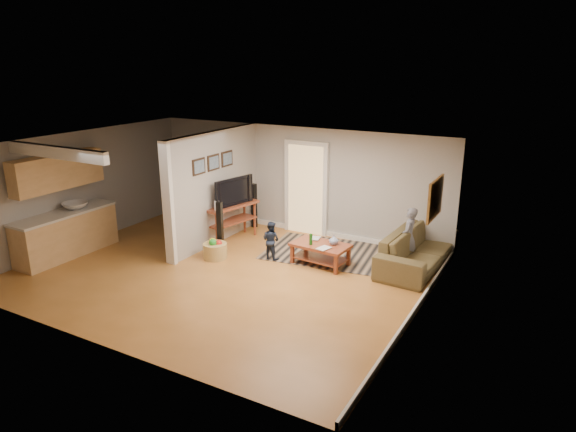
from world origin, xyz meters
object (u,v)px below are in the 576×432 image
Objects in this scene: coffee_table at (321,248)px; tv_console at (231,208)px; sofa at (417,265)px; speaker_left at (220,227)px; speaker_right at (254,206)px; toddler at (271,258)px; toy_basket at (215,250)px; child at (407,264)px.

coffee_table is 0.83× the size of tv_console.
speaker_left reaches higher than sofa.
speaker_right reaches higher than sofa.
speaker_right is at bearing -42.05° from toddler.
speaker_right is (-2.48, 1.39, 0.20)m from coffee_table.
sofa is at bearing 23.43° from toy_basket.
child is at bearing 7.16° from speaker_left.
coffee_table is 1.07× the size of speaker_left.
speaker_left is at bearing -70.27° from speaker_right.
tv_console is 1.28m from toy_basket.
speaker_right is (-0.26, 1.76, -0.01)m from speaker_left.
tv_console is 2.87× the size of toy_basket.
speaker_left reaches higher than toy_basket.
toy_basket is 3.95m from child.
tv_console is (-2.42, 0.33, 0.43)m from coffee_table.
speaker_left is at bearing -77.67° from child.
toy_basket is at bearing -160.07° from coffee_table.
tv_console is 1.29× the size of speaker_left.
toddler reaches higher than sofa.
tv_console is 1.77× the size of toddler.
sofa is 4.26m from speaker_right.
speaker_right is (-0.06, 1.06, -0.23)m from tv_console.
child is 1.48× the size of toddler.
speaker_right is at bearing 87.52° from speaker_left.
tv_console reaches higher than sofa.
child reaches higher than sofa.
sofa is 4.93× the size of toy_basket.
tv_console is 1.30× the size of speaker_right.
child is (3.74, 1.23, -0.55)m from speaker_left.
tv_console reaches higher than child.
sofa is at bearing -152.32° from toddler.
child is (3.94, 0.52, -0.77)m from tv_console.
child is at bearing 29.36° from coffee_table.
speaker_left is 1.30m from toddler.
child is at bearing 3.55° from speaker_right.
child is at bearing 19.62° from tv_console.
child is (-0.20, -0.04, 0.00)m from sofa.
tv_console is at bearing 94.93° from speaker_left.
coffee_table is at bearing 120.57° from sofa.
toddler is (-2.57, -1.06, 0.00)m from child.
tv_console is 0.77m from speaker_left.
toddler is (1.03, 0.55, -0.18)m from toy_basket.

